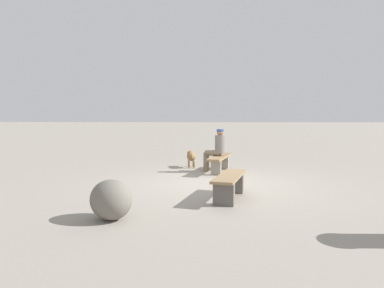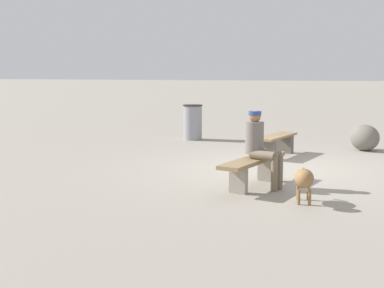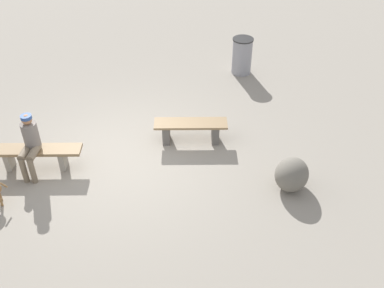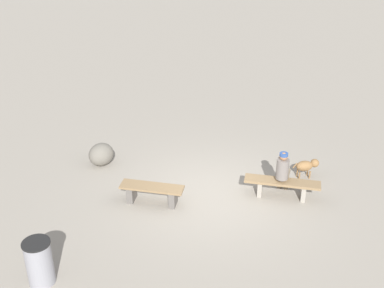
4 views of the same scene
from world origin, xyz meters
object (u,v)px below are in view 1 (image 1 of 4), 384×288
Objects in this scene: bench_right at (220,160)px; dog at (191,156)px; boulder at (111,200)px; seated_person at (217,147)px; bench_left at (229,183)px.

bench_right is 2.65× the size of dog.
bench_right is at bearing -20.96° from boulder.
bench_right is at bearing -141.52° from dog.
boulder is (-5.49, 0.88, -0.05)m from dog.
dog is at bearing 61.24° from bench_right.
seated_person reaches higher than bench_right.
seated_person is at bearing -19.74° from boulder.
dog reaches higher than bench_right.
seated_person is 1.77× the size of dog.
dog is at bearing 28.01° from bench_left.
dog is 5.56m from boulder.
seated_person reaches higher than boulder.
bench_left is 2.22× the size of boulder.
dog is (4.03, 1.02, 0.06)m from bench_left.
bench_right is at bearing -75.05° from seated_person.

